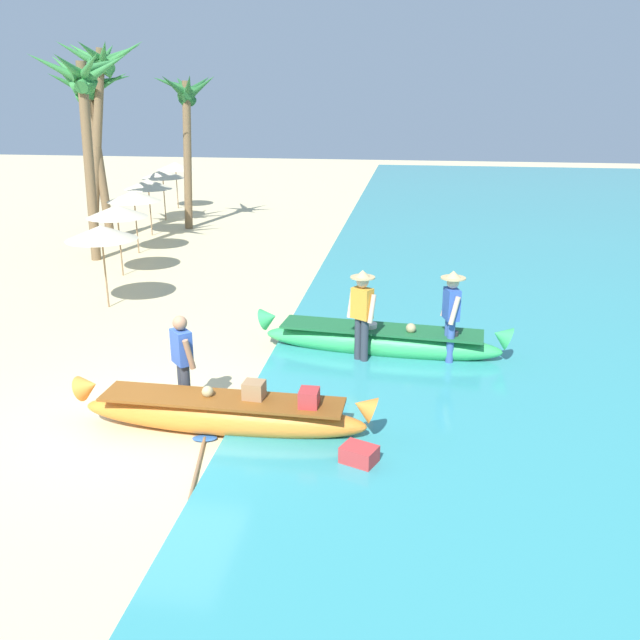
{
  "coord_description": "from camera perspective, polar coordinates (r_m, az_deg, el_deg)",
  "views": [
    {
      "loc": [
        3.91,
        -8.83,
        4.82
      ],
      "look_at": [
        2.3,
        2.47,
        0.9
      ],
      "focal_mm": 38.06,
      "sensor_mm": 36.0,
      "label": 1
    }
  ],
  "objects": [
    {
      "name": "paddle",
      "position": [
        9.58,
        -10.07,
        -11.38
      ],
      "size": [
        0.53,
        1.81,
        0.05
      ],
      "color": "#8E6B47",
      "rests_on": "ground"
    },
    {
      "name": "person_vendor_assistant",
      "position": [
        12.29,
        10.95,
        0.7
      ],
      "size": [
        0.44,
        0.58,
        1.79
      ],
      "color": "#3D5BA8",
      "rests_on": "ground"
    },
    {
      "name": "person_tourist_customer",
      "position": [
        10.57,
        -11.49,
        -3.22
      ],
      "size": [
        0.51,
        0.53,
        1.59
      ],
      "color": "#333842",
      "rests_on": "ground"
    },
    {
      "name": "parasol_row_0",
      "position": [
        16.05,
        -17.93,
        7.01
      ],
      "size": [
        1.6,
        1.6,
        1.91
      ],
      "color": "#8E6B47",
      "rests_on": "ground"
    },
    {
      "name": "parasol_row_1",
      "position": [
        18.79,
        -16.7,
        8.76
      ],
      "size": [
        1.6,
        1.6,
        1.91
      ],
      "color": "#8E6B47",
      "rests_on": "ground"
    },
    {
      "name": "boat_green_midground",
      "position": [
        12.8,
        5.13,
        -1.76
      ],
      "size": [
        4.8,
        1.12,
        0.84
      ],
      "color": "#38B760",
      "rests_on": "ground"
    },
    {
      "name": "ground_plane",
      "position": [
        10.79,
        -14.22,
        -8.2
      ],
      "size": [
        80.0,
        80.0,
        0.0
      ],
      "primitive_type": "plane",
      "color": "beige"
    },
    {
      "name": "palm_tree_mid_cluster",
      "position": [
        20.54,
        -19.24,
        17.71
      ],
      "size": [
        2.67,
        2.62,
        5.83
      ],
      "color": "brown",
      "rests_on": "ground"
    },
    {
      "name": "boat_orange_foreground",
      "position": [
        10.08,
        -8.07,
        -7.8
      ],
      "size": [
        4.55,
        0.75,
        0.82
      ],
      "color": "orange",
      "rests_on": "ground"
    },
    {
      "name": "parasol_row_4",
      "position": [
        26.73,
        -13.1,
        11.88
      ],
      "size": [
        1.6,
        1.6,
        1.91
      ],
      "color": "#8E6B47",
      "rests_on": "ground"
    },
    {
      "name": "palm_tree_leaning_seaward",
      "position": [
        23.02,
        -17.97,
        18.74
      ],
      "size": [
        2.84,
        2.43,
        6.31
      ],
      "color": "brown",
      "rests_on": "ground"
    },
    {
      "name": "parasol_row_3",
      "position": [
        23.93,
        -14.25,
        11.02
      ],
      "size": [
        1.6,
        1.6,
        1.91
      ],
      "color": "#8E6B47",
      "rests_on": "ground"
    },
    {
      "name": "person_vendor_hatted",
      "position": [
        12.14,
        3.55,
        0.78
      ],
      "size": [
        0.57,
        0.46,
        1.79
      ],
      "color": "#333842",
      "rests_on": "ground"
    },
    {
      "name": "palm_tree_far_behind",
      "position": [
        23.27,
        -18.71,
        17.05
      ],
      "size": [
        2.59,
        2.79,
        5.44
      ],
      "color": "brown",
      "rests_on": "ground"
    },
    {
      "name": "parasol_row_5",
      "position": [
        29.34,
        -12.05,
        12.54
      ],
      "size": [
        1.6,
        1.6,
        1.91
      ],
      "color": "#8E6B47",
      "rests_on": "ground"
    },
    {
      "name": "cooler_box",
      "position": [
        9.2,
        3.31,
        -11.47
      ],
      "size": [
        0.55,
        0.48,
        0.33
      ],
      "primitive_type": "cube",
      "rotation": [
        0.0,
        0.0,
        -0.39
      ],
      "color": "#C63838",
      "rests_on": "ground"
    },
    {
      "name": "parasol_row_2",
      "position": [
        21.34,
        -15.38,
        10.02
      ],
      "size": [
        1.6,
        1.6,
        1.91
      ],
      "color": "#8E6B47",
      "rests_on": "ground"
    },
    {
      "name": "palm_tree_tall_inland",
      "position": [
        24.65,
        -11.19,
        17.35
      ],
      "size": [
        2.32,
        2.69,
        5.36
      ],
      "color": "brown",
      "rests_on": "ground"
    }
  ]
}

